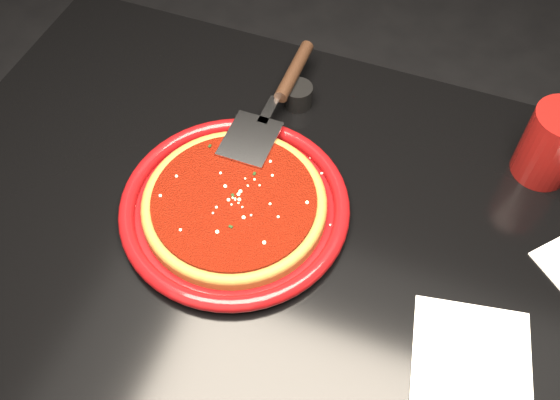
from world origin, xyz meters
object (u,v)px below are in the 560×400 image
object	(u,v)px
pizza_server	(275,101)
ramekin	(298,95)
cup	(552,144)
plate	(235,207)
table	(295,346)

from	to	relation	value
pizza_server	ramekin	distance (m)	0.06
pizza_server	cup	xyz separation A→B (m)	(0.42, 0.05, 0.02)
plate	pizza_server	xyz separation A→B (m)	(-0.01, 0.19, 0.03)
plate	ramekin	world-z (taller)	ramekin
table	cup	world-z (taller)	cup
table	ramekin	size ratio (longest dim) A/B	24.51
plate	ramekin	bearing A→B (deg)	87.14
table	plate	world-z (taller)	plate
ramekin	pizza_server	bearing A→B (deg)	-115.00
pizza_server	ramekin	bearing A→B (deg)	64.99
pizza_server	ramekin	size ratio (longest dim) A/B	6.64
pizza_server	cup	size ratio (longest dim) A/B	2.66
ramekin	cup	bearing A→B (deg)	-0.11
cup	ramekin	distance (m)	0.40
plate	pizza_server	world-z (taller)	pizza_server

